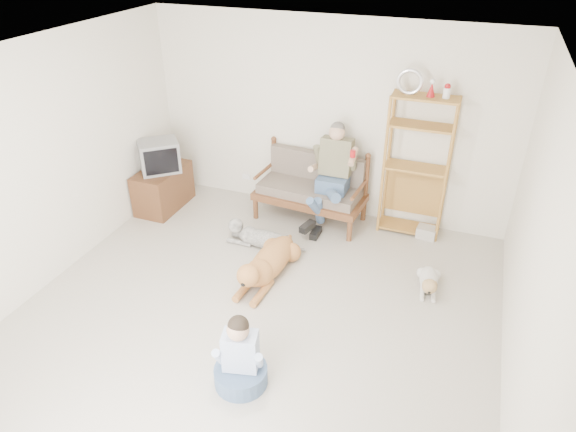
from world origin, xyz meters
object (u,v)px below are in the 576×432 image
at_px(etagere, 416,166).
at_px(golden_retriever, 267,264).
at_px(tv_stand, 163,188).
at_px(loveseat, 311,186).

bearing_deg(etagere, golden_retriever, -130.13).
distance_m(tv_stand, golden_retriever, 2.34).
distance_m(loveseat, tv_stand, 2.18).
bearing_deg(golden_retriever, loveseat, 92.08).
height_order(loveseat, tv_stand, loveseat).
distance_m(loveseat, etagere, 1.45).
bearing_deg(loveseat, tv_stand, -162.82).
height_order(loveseat, golden_retriever, loveseat).
bearing_deg(golden_retriever, etagere, 53.40).
relative_size(tv_stand, golden_retriever, 0.60).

